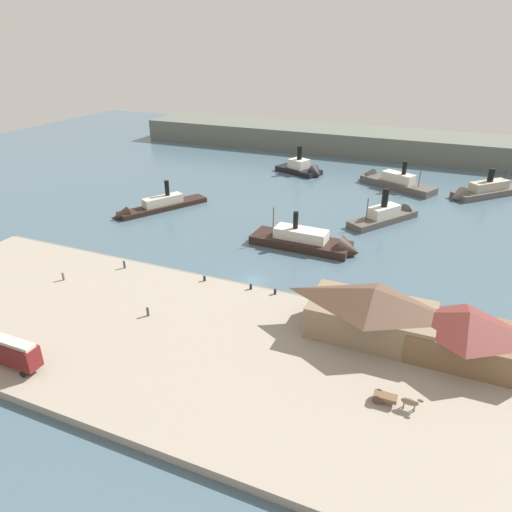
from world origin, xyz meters
The scene contains 20 objects.
ground_plane centered at (0.00, 0.00, 0.00)m, with size 320.00×320.00×0.00m, color #476070.
quay_promenade centered at (0.00, -22.00, 0.60)m, with size 110.00×36.00×1.20m, color #9E9384.
seawall_edge centered at (0.00, -3.60, 0.50)m, with size 110.00×0.80×1.00m, color gray.
ferry_shed_east_terminal centered at (22.73, -10.31, 5.08)m, with size 17.79×9.86×7.64m.
ferry_shed_customs_shed centered at (35.09, -10.47, 4.70)m, with size 14.57×9.78×6.90m.
street_tram centered at (-19.65, -35.83, 3.75)m, with size 10.02×2.41×4.37m.
horse_cart centered at (28.14, -23.54, 2.13)m, with size 5.62×1.39×1.87m.
pedestrian_at_waters_edge centered at (-30.34, -14.96, 1.93)m, with size 0.39×0.39×1.59m.
pedestrian_standing_center centered at (-9.77, -18.77, 1.97)m, with size 0.42×0.42×1.69m.
pedestrian_near_west_shed centered at (-23.27, -6.91, 1.96)m, with size 0.41×0.41×1.66m.
mooring_post_east centered at (1.60, -4.95, 1.65)m, with size 0.44×0.44×0.90m, color black.
mooring_post_center_east centered at (6.03, -4.90, 1.65)m, with size 0.44×0.44×0.90m, color black.
mooring_post_center_west centered at (-7.13, -5.45, 1.65)m, with size 0.44×0.44×0.90m, color black.
ferry_departing_north centered at (13.99, 69.21, 1.45)m, with size 24.42×15.99×10.01m.
ferry_moored_west centered at (-13.23, 71.80, 1.43)m, with size 17.16×11.90×10.92m.
ferry_near_quay centered at (6.27, 17.65, 1.31)m, with size 23.14×7.59×10.04m.
ferry_approaching_west centered at (-37.90, 23.51, 1.12)m, with size 16.29×24.52×8.68m.
ferry_mid_harbor centered at (18.26, 40.49, 1.44)m, with size 15.50×20.20×9.77m.
ferry_moored_east centered at (38.77, 68.77, 1.44)m, with size 20.44×20.82×9.33m.
far_headland centered at (0.00, 110.00, 4.00)m, with size 180.00×24.00×8.00m, color #60665B.
Camera 1 is at (29.20, -67.93, 40.66)m, focal length 32.36 mm.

